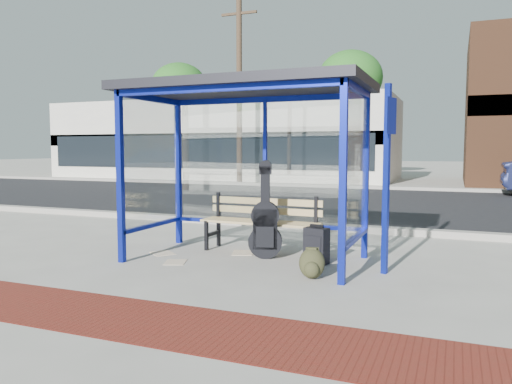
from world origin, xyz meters
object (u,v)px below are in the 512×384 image
at_px(bench, 262,220).
at_px(guitar_bag, 265,225).
at_px(backpack, 312,264).
at_px(suitcase, 316,246).

height_order(bench, guitar_bag, guitar_bag).
xyz_separation_m(bench, backpack, (1.12, -1.25, -0.31)).
distance_m(suitcase, backpack, 0.77).
distance_m(guitar_bag, suitcase, 0.80).
bearing_deg(backpack, bench, 118.14).
bearing_deg(backpack, guitar_bag, 123.65).
xyz_separation_m(suitcase, backpack, (0.15, -0.75, -0.07)).
bearing_deg(bench, backpack, -45.97).
xyz_separation_m(guitar_bag, suitcase, (0.76, -0.08, -0.23)).
relative_size(bench, guitar_bag, 1.40).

